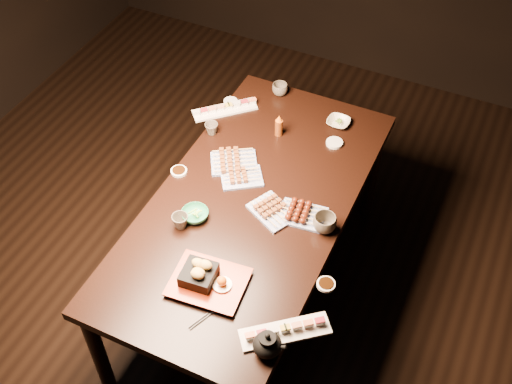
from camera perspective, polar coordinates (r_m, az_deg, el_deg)
ground at (r=3.65m, az=-6.12°, el=-9.87°), size 5.00×5.00×0.00m
dining_table at (r=3.38m, az=-0.36°, el=-5.13°), size 1.37×1.98×0.75m
sushi_platter_near at (r=2.65m, az=2.61°, el=-12.12°), size 0.35×0.31×0.05m
sushi_platter_far at (r=3.57m, az=-2.81°, el=7.50°), size 0.33×0.32×0.04m
yakitori_plate_center at (r=3.18m, az=-1.29°, el=1.52°), size 0.25×0.24×0.05m
yakitori_plate_right at (r=3.02m, az=1.46°, el=-1.51°), size 0.26×0.24×0.06m
yakitori_plate_left at (r=3.25m, az=-1.99°, el=2.89°), size 0.28×0.26×0.06m
tsukune_plate at (r=3.02m, az=4.16°, el=-1.81°), size 0.24×0.18×0.06m
edamame_bowl_green at (r=3.02m, az=-5.45°, el=-2.02°), size 0.18×0.18×0.04m
edamame_bowl_cream at (r=3.51m, az=7.33°, el=6.16°), size 0.13×0.13×0.03m
tempura_tray at (r=2.75m, az=-4.30°, el=-7.52°), size 0.34×0.29×0.12m
teacup_near_left at (r=2.98m, az=-6.74°, el=-2.61°), size 0.09×0.09×0.07m
teacup_mid_right at (r=2.96m, az=6.12°, el=-2.78°), size 0.11×0.11×0.09m
teacup_far_left at (r=3.43m, az=-3.97°, el=5.64°), size 0.08×0.08×0.07m
teacup_far_right at (r=3.68m, az=2.14°, el=9.12°), size 0.09×0.09×0.07m
teapot at (r=2.57m, az=1.01°, el=-13.27°), size 0.16×0.16×0.12m
condiment_bottle at (r=3.39m, az=2.05°, el=5.95°), size 0.05×0.05×0.13m
sauce_dish_west at (r=3.25m, az=-6.87°, el=1.84°), size 0.09×0.09×0.01m
sauce_dish_east at (r=3.40m, az=6.99°, el=4.36°), size 0.12×0.12×0.02m
sauce_dish_se at (r=2.80m, az=6.24°, el=-8.16°), size 0.09×0.09×0.01m
sauce_dish_nw at (r=3.63m, az=-2.27°, el=8.04°), size 0.10×0.10×0.01m
chopsticks_near at (r=2.71m, az=-4.30°, el=-10.83°), size 0.09×0.19×0.01m
chopsticks_se at (r=2.68m, az=4.41°, el=-11.83°), size 0.20×0.10×0.01m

